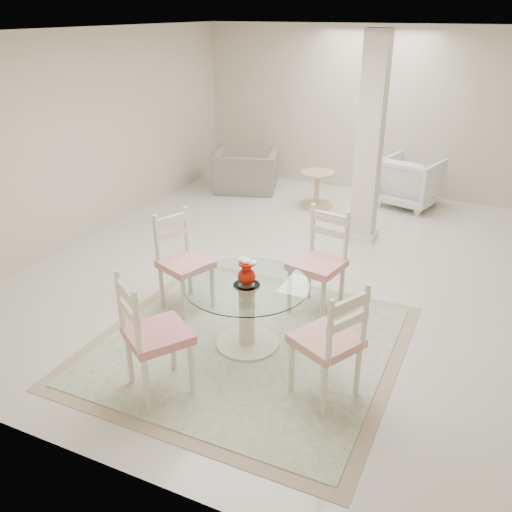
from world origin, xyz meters
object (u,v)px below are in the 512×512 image
at_px(dining_chair_north, 321,254).
at_px(dining_chair_south, 148,328).
at_px(recliner_taupe, 245,171).
at_px(side_table, 317,191).
at_px(dining_chair_west, 181,254).
at_px(armchair_white, 410,182).
at_px(dining_table, 247,315).
at_px(dining_chair_east, 334,335).
at_px(red_vase, 247,272).
at_px(column, 370,141).

bearing_deg(dining_chair_north, dining_chair_south, -101.68).
height_order(recliner_taupe, side_table, recliner_taupe).
distance_m(dining_chair_west, armchair_white, 4.60).
bearing_deg(dining_chair_south, side_table, -52.43).
relative_size(dining_table, dining_chair_west, 0.99).
height_order(dining_chair_west, dining_chair_south, dining_chair_south).
distance_m(dining_chair_east, side_table, 4.76).
bearing_deg(dining_chair_west, dining_chair_east, -92.40).
bearing_deg(red_vase, dining_chair_south, -113.70).
bearing_deg(side_table, dining_chair_west, -93.63).
distance_m(red_vase, recliner_taupe, 4.80).
height_order(dining_chair_east, dining_chair_north, dining_chair_north).
distance_m(column, dining_table, 3.23).
bearing_deg(armchair_white, dining_chair_north, 101.26).
height_order(dining_table, dining_chair_east, dining_chair_east).
bearing_deg(dining_chair_south, red_vase, -79.57).
bearing_deg(side_table, armchair_white, 26.75).
relative_size(dining_chair_west, armchair_white, 1.33).
bearing_deg(dining_chair_east, side_table, -132.34).
bearing_deg(armchair_white, dining_chair_south, 94.48).
relative_size(dining_table, side_table, 2.01).
xyz_separation_m(red_vase, dining_chair_west, (-0.95, 0.39, -0.17)).
height_order(dining_chair_north, dining_chair_west, dining_chair_north).
height_order(dining_chair_west, side_table, dining_chair_west).
distance_m(dining_chair_east, dining_chair_north, 1.47).
bearing_deg(armchair_white, dining_chair_east, 108.42).
distance_m(dining_chair_east, dining_chair_west, 2.05).
height_order(red_vase, dining_chair_south, dining_chair_south).
relative_size(dining_table, dining_chair_north, 0.94).
bearing_deg(side_table, column, -44.49).
distance_m(red_vase, dining_chair_north, 1.03).
distance_m(dining_chair_south, recliner_taupe, 5.51).
bearing_deg(red_vase, dining_chair_east, -23.38).
height_order(dining_table, red_vase, red_vase).
xyz_separation_m(dining_chair_east, armchair_white, (-0.32, 5.12, -0.21)).
height_order(red_vase, dining_chair_east, dining_chair_east).
bearing_deg(dining_chair_north, armchair_white, 97.63).
bearing_deg(red_vase, dining_chair_north, 67.93).
height_order(red_vase, dining_chair_north, dining_chair_north).
xyz_separation_m(dining_chair_north, armchair_white, (0.24, 3.77, -0.24)).
relative_size(dining_chair_east, side_table, 2.04).
height_order(column, dining_table, column).
bearing_deg(column, red_vase, -95.59).
xyz_separation_m(dining_table, armchair_white, (0.62, 4.72, 0.06)).
bearing_deg(dining_chair_north, column, 103.55).
bearing_deg(red_vase, dining_chair_west, 157.41).
bearing_deg(red_vase, dining_table, -95.71).
xyz_separation_m(dining_chair_south, recliner_taupe, (-1.69, 5.24, -0.27)).
relative_size(dining_table, armchair_white, 1.32).
relative_size(dining_chair_north, side_table, 2.13).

